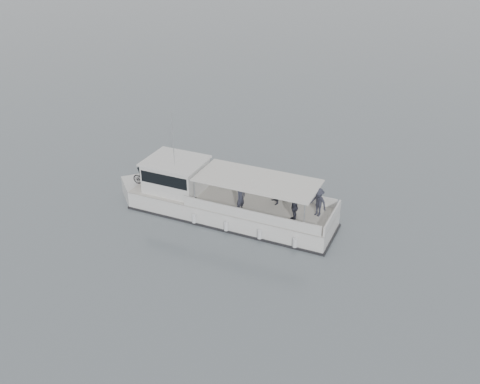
% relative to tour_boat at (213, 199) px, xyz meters
% --- Properties ---
extents(ground, '(1400.00, 1400.00, 0.00)m').
position_rel_tour_boat_xyz_m(ground, '(3.72, 0.48, -0.84)').
color(ground, '#50595F').
rests_on(ground, ground).
extents(tour_boat, '(12.24, 3.39, 5.11)m').
position_rel_tour_boat_xyz_m(tour_boat, '(0.00, 0.00, 0.00)').
color(tour_boat, silver).
rests_on(tour_boat, ground).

